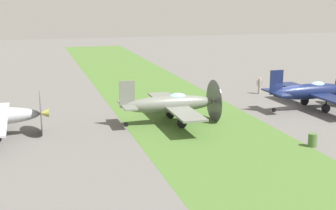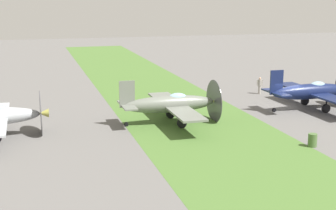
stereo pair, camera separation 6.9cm
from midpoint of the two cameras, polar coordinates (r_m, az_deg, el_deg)
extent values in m
plane|color=#605E5B|center=(45.02, 13.24, -0.51)|extent=(160.00, 160.00, 0.00)
cube|color=#476B2D|center=(41.42, 2.05, -1.30)|extent=(120.00, 11.00, 0.01)
ellipsoid|color=#141E47|center=(45.41, 16.27, 1.52)|extent=(1.64, 7.65, 1.39)
cube|color=#141E47|center=(45.69, 16.73, 1.35)|extent=(10.79, 2.25, 0.16)
cube|color=#141E47|center=(43.41, 12.54, 2.59)|extent=(0.15, 1.23, 2.12)
cube|color=#141E47|center=(43.57, 12.49, 1.43)|extent=(3.61, 1.12, 0.11)
ellipsoid|color=#8CB2C6|center=(45.70, 17.01, 2.16)|extent=(0.83, 1.59, 0.78)
cylinder|color=black|center=(47.28, 15.66, 0.45)|extent=(0.27, 0.77, 0.76)
cylinder|color=black|center=(47.17, 15.70, 1.09)|extent=(0.13, 0.13, 1.07)
cylinder|color=black|center=(44.68, 17.92, -0.39)|extent=(0.27, 0.77, 0.76)
cylinder|color=black|center=(44.56, 17.97, 0.28)|extent=(0.13, 0.13, 1.07)
cylinder|color=black|center=(43.84, 12.27, -0.57)|extent=(0.15, 0.36, 0.36)
ellipsoid|color=slate|center=(38.73, 0.21, 0.12)|extent=(1.36, 7.42, 1.35)
cube|color=slate|center=(38.89, 0.83, -0.07)|extent=(10.48, 1.86, 0.15)
cube|color=slate|center=(37.76, -4.73, 1.27)|extent=(0.11, 1.20, 2.07)
cube|color=slate|center=(37.94, -4.70, -0.02)|extent=(3.49, 0.98, 0.11)
cone|color=#B7B24C|center=(39.99, 5.71, 0.46)|extent=(0.70, 0.76, 0.70)
cylinder|color=#4C4C51|center=(39.91, 5.42, 0.44)|extent=(3.49, 0.05, 3.49)
ellipsoid|color=#8CB2C6|center=(38.82, 1.14, 0.86)|extent=(0.76, 1.53, 0.76)
cylinder|color=black|center=(40.64, 0.34, -1.03)|extent=(0.24, 0.74, 0.74)
cylinder|color=black|center=(40.52, 0.34, -0.31)|extent=(0.13, 0.13, 1.05)
cylinder|color=black|center=(37.70, 1.68, -2.13)|extent=(0.24, 0.74, 0.74)
cylinder|color=black|center=(37.57, 1.68, -1.36)|extent=(0.13, 0.13, 1.05)
cylinder|color=black|center=(38.28, -4.82, -2.24)|extent=(0.13, 0.35, 0.35)
cone|color=#B7B24C|center=(37.11, -14.20, -0.94)|extent=(0.67, 0.74, 0.67)
cylinder|color=#4C4C51|center=(37.10, -14.52, -0.96)|extent=(3.34, 0.07, 3.34)
cylinder|color=#9E998E|center=(51.56, 10.63, 1.76)|extent=(0.30, 0.30, 0.88)
cylinder|color=#9E998E|center=(51.42, 10.66, 2.58)|extent=(0.38, 0.38, 0.62)
sphere|color=tan|center=(51.35, 10.68, 3.05)|extent=(0.23, 0.23, 0.23)
cylinder|color=#9E998E|center=(51.52, 10.93, 2.59)|extent=(0.11, 0.11, 0.59)
cylinder|color=#9E998E|center=(51.33, 10.39, 2.57)|extent=(0.11, 0.11, 0.59)
cylinder|color=#476633|center=(34.47, 16.50, -3.94)|extent=(0.60, 0.60, 0.90)
camera|label=1|loc=(0.03, -89.95, 0.01)|focal=52.46mm
camera|label=2|loc=(0.03, 90.05, -0.01)|focal=52.46mm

